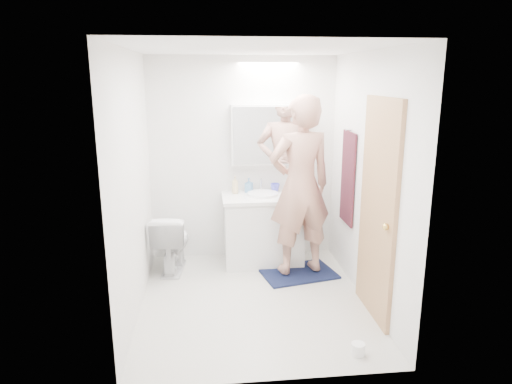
{
  "coord_description": "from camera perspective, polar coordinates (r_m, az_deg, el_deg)",
  "views": [
    {
      "loc": [
        -0.43,
        -4.14,
        2.17
      ],
      "look_at": [
        0.05,
        0.25,
        1.05
      ],
      "focal_mm": 32.24,
      "sensor_mm": 36.0,
      "label": 1
    }
  ],
  "objects": [
    {
      "name": "wall_left",
      "position": [
        4.31,
        -15.02,
        0.72
      ],
      "size": [
        0.0,
        2.5,
        2.5
      ],
      "primitive_type": "plane",
      "rotation": [
        1.57,
        0.0,
        1.57
      ],
      "color": "white",
      "rests_on": "floor"
    },
    {
      "name": "countertop",
      "position": [
        5.33,
        0.89,
        -0.68
      ],
      "size": [
        0.95,
        0.58,
        0.04
      ],
      "primitive_type": "cube",
      "color": "white",
      "rests_on": "vanity_cabinet"
    },
    {
      "name": "sink_basin",
      "position": [
        5.35,
        0.85,
        -0.24
      ],
      "size": [
        0.36,
        0.36,
        0.03
      ],
      "primitive_type": "cylinder",
      "color": "white",
      "rests_on": "countertop"
    },
    {
      "name": "wall_right",
      "position": [
        4.52,
        13.7,
        1.42
      ],
      "size": [
        0.0,
        2.5,
        2.5
      ],
      "primitive_type": "plane",
      "rotation": [
        1.57,
        0.0,
        -1.57
      ],
      "color": "white",
      "rests_on": "floor"
    },
    {
      "name": "medicine_cabinet",
      "position": [
        5.41,
        1.59,
        7.1
      ],
      "size": [
        0.88,
        0.14,
        0.7
      ],
      "primitive_type": "cube",
      "color": "white",
      "rests_on": "wall_back"
    },
    {
      "name": "soap_bottle_b",
      "position": [
        5.46,
        -0.89,
        0.84
      ],
      "size": [
        0.11,
        0.11,
        0.17
      ],
      "primitive_type": "imported",
      "rotation": [
        0.0,
        0.0,
        -0.5
      ],
      "color": "#578BBA",
      "rests_on": "countertop"
    },
    {
      "name": "toilet_paper_roll",
      "position": [
        3.96,
        12.54,
        -18.51
      ],
      "size": [
        0.11,
        0.11,
        0.1
      ],
      "primitive_type": "cylinder",
      "color": "white",
      "rests_on": "floor"
    },
    {
      "name": "bath_rug",
      "position": [
        5.28,
        5.24,
        -9.96
      ],
      "size": [
        0.9,
        0.71,
        0.02
      ],
      "primitive_type": "cube",
      "rotation": [
        0.0,
        0.0,
        0.22
      ],
      "color": "#131F3C",
      "rests_on": "floor"
    },
    {
      "name": "door",
      "position": [
        4.25,
        14.87,
        -2.26
      ],
      "size": [
        0.04,
        0.8,
        2.0
      ],
      "primitive_type": "cube",
      "color": "tan",
      "rests_on": "wall_right"
    },
    {
      "name": "person",
      "position": [
        4.95,
        5.5,
        0.73
      ],
      "size": [
        0.79,
        0.61,
        1.94
      ],
      "primitive_type": "imported",
      "rotation": [
        0.0,
        0.0,
        3.36
      ],
      "color": "tan",
      "rests_on": "bath_rug"
    },
    {
      "name": "toilet",
      "position": [
        5.34,
        -10.4,
        -6.09
      ],
      "size": [
        0.45,
        0.71,
        0.68
      ],
      "primitive_type": "imported",
      "rotation": [
        0.0,
        0.0,
        3.03
      ],
      "color": "white",
      "rests_on": "floor"
    },
    {
      "name": "mirror_panel",
      "position": [
        5.34,
        1.7,
        7.0
      ],
      "size": [
        0.84,
        0.01,
        0.66
      ],
      "primitive_type": "cube",
      "color": "silver",
      "rests_on": "medicine_cabinet"
    },
    {
      "name": "faucet",
      "position": [
        5.52,
        0.61,
        0.91
      ],
      "size": [
        0.02,
        0.02,
        0.16
      ],
      "primitive_type": "cylinder",
      "color": "silver",
      "rests_on": "countertop"
    },
    {
      "name": "door_knob",
      "position": [
        3.98,
        15.81,
        -4.19
      ],
      "size": [
        0.06,
        0.06,
        0.06
      ],
      "primitive_type": "sphere",
      "color": "gold",
      "rests_on": "door"
    },
    {
      "name": "soap_bottle_a",
      "position": [
        5.41,
        -2.61,
        0.91
      ],
      "size": [
        0.09,
        0.09,
        0.21
      ],
      "primitive_type": "imported",
      "rotation": [
        0.0,
        0.0,
        0.16
      ],
      "color": "beige",
      "rests_on": "countertop"
    },
    {
      "name": "vanity_cabinet",
      "position": [
        5.45,
        0.87,
        -4.85
      ],
      "size": [
        0.9,
        0.55,
        0.78
      ],
      "primitive_type": "cube",
      "color": "white",
      "rests_on": "floor"
    },
    {
      "name": "floor",
      "position": [
        4.7,
        -0.28,
        -13.3
      ],
      "size": [
        2.5,
        2.5,
        0.0
      ],
      "primitive_type": "plane",
      "color": "silver",
      "rests_on": "ground"
    },
    {
      "name": "towel_hook",
      "position": [
        4.96,
        11.47,
        7.57
      ],
      "size": [
        0.07,
        0.02,
        0.02
      ],
      "primitive_type": "cylinder",
      "rotation": [
        0.0,
        1.57,
        0.0
      ],
      "color": "silver",
      "rests_on": "wall_right"
    },
    {
      "name": "wall_front",
      "position": [
        3.08,
        2.09,
        -4.14
      ],
      "size": [
        2.5,
        0.0,
        2.5
      ],
      "primitive_type": "plane",
      "rotation": [
        -1.57,
        0.0,
        0.0
      ],
      "color": "white",
      "rests_on": "floor"
    },
    {
      "name": "toothbrush_cup",
      "position": [
        5.49,
        2.38,
        0.52
      ],
      "size": [
        0.12,
        0.12,
        0.1
      ],
      "primitive_type": "imported",
      "rotation": [
        0.0,
        0.0,
        -0.05
      ],
      "color": "#4649D2",
      "rests_on": "countertop"
    },
    {
      "name": "towel",
      "position": [
        5.04,
        11.32,
        1.69
      ],
      "size": [
        0.02,
        0.42,
        1.0
      ],
      "primitive_type": "cube",
      "color": "black",
      "rests_on": "wall_right"
    },
    {
      "name": "ceiling",
      "position": [
        4.17,
        -0.33,
        17.38
      ],
      "size": [
        2.5,
        2.5,
        0.0
      ],
      "primitive_type": "plane",
      "rotation": [
        3.14,
        0.0,
        0.0
      ],
      "color": "white",
      "rests_on": "floor"
    },
    {
      "name": "wall_back",
      "position": [
        5.5,
        -1.65,
        4.05
      ],
      "size": [
        2.5,
        0.0,
        2.5
      ],
      "primitive_type": "plane",
      "rotation": [
        1.57,
        0.0,
        0.0
      ],
      "color": "white",
      "rests_on": "floor"
    }
  ]
}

